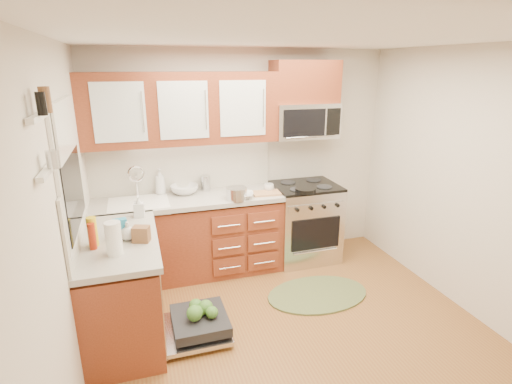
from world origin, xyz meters
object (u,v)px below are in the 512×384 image
object	(u,v)px
range	(304,222)
upper_cabinets	(182,109)
paper_towel_roll	(114,239)
cup	(269,188)
microwave	(304,120)
stock_pot	(237,194)
bowl_b	(184,189)
dishwasher	(196,325)
skillet	(305,190)
rug	(318,294)
sink	(140,214)
bowl_a	(242,195)
cutting_board	(266,193)

from	to	relation	value
range	upper_cabinets	bearing A→B (deg)	174.11
paper_towel_roll	cup	size ratio (longest dim) A/B	2.34
upper_cabinets	microwave	bearing A→B (deg)	-1.02
range	microwave	world-z (taller)	microwave
stock_pot	bowl_b	distance (m)	0.64
paper_towel_roll	dishwasher	bearing A→B (deg)	7.32
microwave	skillet	xyz separation A→B (m)	(-0.12, -0.37, -0.73)
skillet	range	bearing A→B (deg)	64.41
microwave	rug	world-z (taller)	microwave
skillet	cup	size ratio (longest dim) A/B	2.07
range	sink	size ratio (longest dim) A/B	1.53
sink	bowl_b	distance (m)	0.57
rug	upper_cabinets	bearing A→B (deg)	139.87
upper_cabinets	bowl_b	distance (m)	0.90
stock_pot	bowl_a	xyz separation A→B (m)	(0.07, 0.03, -0.04)
dishwasher	paper_towel_roll	bearing A→B (deg)	-172.68
sink	paper_towel_roll	xyz separation A→B (m)	(-0.20, -1.20, 0.26)
bowl_b	range	bearing A→B (deg)	-6.83
microwave	skillet	distance (m)	0.83
upper_cabinets	stock_pot	distance (m)	1.07
microwave	cup	world-z (taller)	microwave
paper_towel_roll	bowl_b	world-z (taller)	paper_towel_roll
upper_cabinets	sink	size ratio (longest dim) A/B	3.31
microwave	cup	bearing A→B (deg)	-162.41
cutting_board	paper_towel_roll	xyz separation A→B (m)	(-1.59, -1.08, 0.12)
bowl_a	dishwasher	bearing A→B (deg)	-126.38
rug	stock_pot	bearing A→B (deg)	136.96
sink	paper_towel_roll	world-z (taller)	paper_towel_roll
range	bowl_b	xyz separation A→B (m)	(-1.42, 0.17, 0.50)
skillet	dishwasher	bearing A→B (deg)	-148.22
microwave	stock_pot	xyz separation A→B (m)	(-0.91, -0.33, -0.71)
paper_towel_roll	bowl_a	distance (m)	1.65
bowl_a	bowl_b	world-z (taller)	bowl_b
paper_towel_roll	sink	bearing A→B (deg)	80.38
cutting_board	bowl_b	size ratio (longest dim) A/B	1.00
upper_cabinets	microwave	size ratio (longest dim) A/B	2.70
rug	skillet	bearing A→B (deg)	81.42
bowl_a	rug	bearing A→B (deg)	-47.30
range	bowl_a	world-z (taller)	bowl_a
sink	paper_towel_roll	distance (m)	1.24
paper_towel_roll	bowl_b	size ratio (longest dim) A/B	0.86
cutting_board	bowl_b	bearing A→B (deg)	161.47
rug	paper_towel_roll	world-z (taller)	paper_towel_roll
dishwasher	rug	world-z (taller)	dishwasher
upper_cabinets	skillet	size ratio (longest dim) A/B	8.79
paper_towel_roll	microwave	bearing A→B (deg)	31.87
microwave	sink	size ratio (longest dim) A/B	1.23
paper_towel_roll	bowl_a	world-z (taller)	paper_towel_roll
microwave	bowl_b	distance (m)	1.60
range	stock_pot	xyz separation A→B (m)	(-0.91, -0.21, 0.52)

